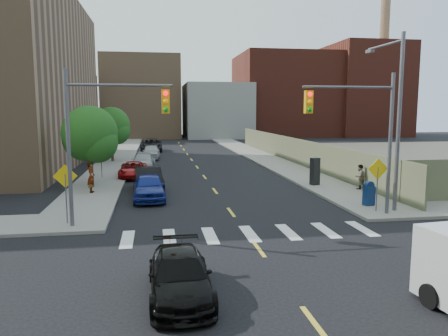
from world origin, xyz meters
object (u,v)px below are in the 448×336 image
object	(u,v)px
parked_car_black	(148,179)
parked_car_silver	(143,161)
parked_car_red	(133,170)
pedestrian_west	(91,177)
parked_car_blue	(149,187)
payphone	(315,171)
parked_car_grey	(152,145)
mailbox	(369,194)
parked_car_maroon	(151,152)
black_sedan	(180,275)
parked_car_white	(151,152)
pedestrian_east	(360,177)

from	to	relation	value
parked_car_black	parked_car_silver	distance (m)	11.00
parked_car_red	parked_car_silver	distance (m)	5.08
pedestrian_west	parked_car_blue	bearing A→B (deg)	-121.38
parked_car_red	payphone	xyz separation A→B (m)	(12.44, -6.09, 0.45)
parked_car_blue	parked_car_grey	distance (m)	30.27
parked_car_grey	parked_car_blue	bearing A→B (deg)	-89.38
parked_car_grey	mailbox	distance (m)	36.25
parked_car_maroon	parked_car_grey	bearing A→B (deg)	90.42
black_sedan	payphone	world-z (taller)	payphone
parked_car_black	mailbox	distance (m)	13.55
black_sedan	pedestrian_west	xyz separation A→B (m)	(-4.53, 15.72, 0.50)
parked_car_red	parked_car_silver	size ratio (longest dim) A/B	0.94
pedestrian_west	parked_car_white	bearing A→B (deg)	-11.64
parked_car_maroon	parked_car_grey	world-z (taller)	parked_car_grey
black_sedan	pedestrian_east	world-z (taller)	pedestrian_east
parked_car_silver	black_sedan	size ratio (longest dim) A/B	1.11
parked_car_red	parked_car_silver	xyz separation A→B (m)	(0.66, 5.04, 0.07)
parked_car_white	parked_car_grey	bearing A→B (deg)	92.73
parked_car_blue	parked_car_black	size ratio (longest dim) A/B	0.97
parked_car_black	parked_car_silver	xyz separation A→B (m)	(-0.57, 10.98, -0.09)
parked_car_silver	parked_car_white	world-z (taller)	parked_car_white
parked_car_maroon	parked_car_grey	xyz separation A→B (m)	(0.00, 8.09, 0.14)
parked_car_maroon	mailbox	world-z (taller)	mailbox
mailbox	payphone	bearing A→B (deg)	82.29
parked_car_red	parked_car_black	bearing A→B (deg)	-77.97
parked_car_grey	payphone	distance (m)	29.87
parked_car_silver	parked_car_red	bearing A→B (deg)	-92.48
pedestrian_east	payphone	bearing A→B (deg)	-60.23
parked_car_white	payphone	distance (m)	22.05
parked_car_white	pedestrian_west	xyz separation A→B (m)	(-3.53, -19.55, 0.35)
parked_car_grey	pedestrian_east	size ratio (longest dim) A/B	3.57
parked_car_maroon	black_sedan	world-z (taller)	parked_car_maroon
parked_car_red	pedestrian_west	distance (m)	7.00
black_sedan	pedestrian_east	size ratio (longest dim) A/B	2.66
pedestrian_west	pedestrian_east	distance (m)	16.99
parked_car_red	parked_car_grey	size ratio (longest dim) A/B	0.78
mailbox	pedestrian_east	bearing A→B (deg)	57.06
parked_car_white	mailbox	distance (m)	28.17
payphone	mailbox	bearing A→B (deg)	-104.62
parked_car_red	parked_car_white	bearing A→B (deg)	84.61
parked_car_white	parked_car_maroon	xyz separation A→B (m)	(0.00, 0.59, -0.11)
parked_car_silver	parked_car_black	bearing A→B (deg)	-82.05
parked_car_blue	mailbox	world-z (taller)	parked_car_blue
parked_car_red	parked_car_maroon	distance (m)	13.59
parked_car_blue	payphone	bearing A→B (deg)	11.36
parked_car_red	parked_car_maroon	size ratio (longest dim) A/B	1.13
pedestrian_east	parked_car_maroon	bearing A→B (deg)	-76.85
parked_car_white	mailbox	xyz separation A→B (m)	(11.67, -25.64, 0.02)
parked_car_maroon	pedestrian_west	size ratio (longest dim) A/B	2.05
parked_car_blue	parked_car_silver	world-z (taller)	parked_car_blue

